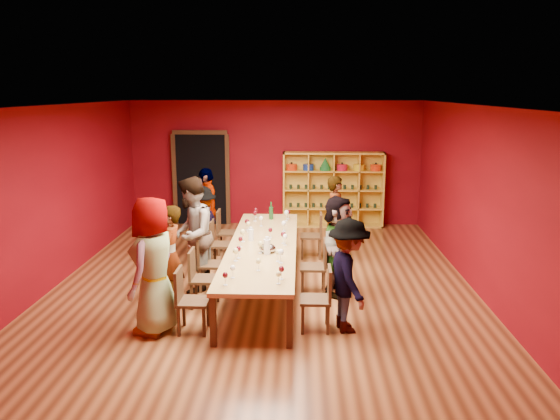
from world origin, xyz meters
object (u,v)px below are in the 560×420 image
object	(u,v)px
person_left_0	(153,266)
chair_person_right_4	(315,233)
tasting_table	(263,247)
spittoon_bowl	(267,248)
chair_person_left_3	(218,241)
person_right_2	(338,245)
chair_person_left_4	(224,230)
chair_person_right_0	(321,295)
chair_person_left_0	(187,297)
person_left_1	(170,257)
person_right_0	(348,276)
shelving_unit	(333,186)
chair_person_left_2	(207,261)
person_left_2	(191,234)
wine_bottle	(271,213)
chair_person_left_1	(199,275)
person_left_4	(207,211)
person_right_4	(336,217)
person_left_3	(202,227)
chair_person_right_2	(318,263)

from	to	relation	value
person_left_0	chair_person_right_4	size ratio (longest dim) A/B	2.10
tasting_table	spittoon_bowl	world-z (taller)	spittoon_bowl
chair_person_left_3	person_right_2	distance (m)	2.50
chair_person_left_4	chair_person_right_0	distance (m)	3.96
chair_person_left_0	person_left_1	distance (m)	1.04
person_left_0	person_right_0	xyz separation A→B (m)	(2.62, 0.13, -0.15)
shelving_unit	chair_person_right_4	xyz separation A→B (m)	(-0.49, -2.59, -0.49)
person_left_1	chair_person_left_2	xyz separation A→B (m)	(0.43, 0.71, -0.29)
person_left_2	chair_person_left_3	xyz separation A→B (m)	(0.24, 1.18, -0.44)
wine_bottle	person_left_0	bearing A→B (deg)	-111.54
chair_person_left_1	person_left_4	world-z (taller)	person_left_4
tasting_table	shelving_unit	world-z (taller)	shelving_unit
person_left_0	wine_bottle	distance (m)	3.79
person_left_4	wine_bottle	bearing A→B (deg)	73.42
chair_person_left_1	person_right_0	bearing A→B (deg)	-19.45
person_left_2	chair_person_left_3	bearing A→B (deg)	167.99
person_right_4	chair_person_right_4	bearing A→B (deg)	93.52
chair_person_left_2	person_right_2	distance (m)	2.16
chair_person_left_1	person_right_2	bearing A→B (deg)	16.52
person_right_0	chair_person_left_2	bearing A→B (deg)	44.09
person_left_3	person_left_4	size ratio (longest dim) A/B	0.88
tasting_table	person_right_0	xyz separation A→B (m)	(1.27, -1.60, 0.09)
person_right_2	spittoon_bowl	distance (m)	1.14
chair_person_left_1	person_left_2	distance (m)	0.87
chair_person_left_3	person_left_0	bearing A→B (deg)	-98.96
person_left_4	spittoon_bowl	distance (m)	2.71
person_left_4	spittoon_bowl	xyz separation A→B (m)	(1.35, -2.35, -0.06)
spittoon_bowl	tasting_table	bearing A→B (deg)	103.55
person_left_2	person_right_4	world-z (taller)	person_left_2
person_left_3	person_right_4	distance (m)	2.60
chair_person_left_1	chair_person_right_2	size ratio (longest dim) A/B	1.00
person_right_2	tasting_table	bearing A→B (deg)	101.15
chair_person_left_4	person_left_4	world-z (taller)	person_left_4
chair_person_left_0	spittoon_bowl	distance (m)	1.67
person_right_4	spittoon_bowl	world-z (taller)	person_right_4
person_left_0	wine_bottle	xyz separation A→B (m)	(1.39, 3.52, -0.05)
person_left_3	person_left_4	distance (m)	0.86
person_left_3	person_left_2	bearing A→B (deg)	17.59
person_left_2	shelving_unit	bearing A→B (deg)	149.78
chair_person_left_1	chair_person_right_0	distance (m)	1.98
person_left_0	person_right_4	distance (m)	4.36
chair_person_left_4	person_right_4	xyz separation A→B (m)	(2.23, -0.19, 0.32)
person_left_1	chair_person_right_0	distance (m)	2.40
shelving_unit	spittoon_bowl	xyz separation A→B (m)	(-1.29, -4.76, -0.17)
shelving_unit	person_right_2	distance (m)	4.52
chair_person_left_0	wine_bottle	distance (m)	3.67
chair_person_left_1	chair_person_left_2	bearing A→B (deg)	90.00
chair_person_left_1	person_right_0	xyz separation A→B (m)	(2.18, -0.77, 0.29)
person_right_2	chair_person_right_4	bearing A→B (deg)	29.64
wine_bottle	chair_person_left_4	bearing A→B (deg)	172.94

